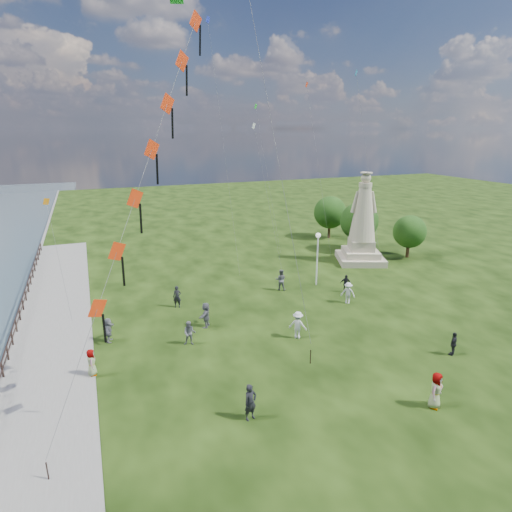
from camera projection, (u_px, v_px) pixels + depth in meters
name	position (u px, v px, depth m)	size (l,w,h in m)	color
waterfront	(27.00, 367.00, 25.33)	(200.00, 200.00, 1.51)	#374A53
statue	(362.00, 229.00, 44.20)	(6.00, 6.00, 9.33)	#B9AD8C
lamppost	(318.00, 248.00, 37.55)	(0.44, 0.44, 4.79)	silver
tree_row	(358.00, 220.00, 49.86)	(7.47, 14.46, 5.60)	#382314
person_0	(250.00, 402.00, 20.43)	(0.68, 0.45, 1.86)	black
person_1	(190.00, 333.00, 27.57)	(0.80, 0.49, 1.64)	#595960
person_2	(298.00, 325.00, 28.46)	(1.22, 0.63, 1.88)	silver
person_3	(454.00, 344.00, 26.35)	(0.90, 0.46, 1.53)	black
person_4	(436.00, 390.00, 21.31)	(0.94, 0.57, 1.91)	#595960
person_5	(108.00, 330.00, 28.00)	(1.53, 0.66, 1.65)	#595960
person_6	(177.00, 297.00, 33.42)	(0.63, 0.42, 1.74)	black
person_7	(281.00, 280.00, 37.00)	(0.91, 0.56, 1.86)	#595960
person_8	(348.00, 293.00, 34.20)	(1.13, 0.58, 1.75)	silver
person_9	(346.00, 283.00, 36.55)	(0.91, 0.47, 1.56)	black
person_10	(92.00, 364.00, 24.02)	(0.77, 0.47, 1.58)	#595960
person_11	(206.00, 315.00, 30.09)	(1.69, 0.73, 1.82)	#595960
red_kite_train	(151.00, 158.00, 20.60)	(9.48, 9.35, 19.51)	black
small_kites	(258.00, 132.00, 41.45)	(30.26, 15.69, 23.11)	silver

